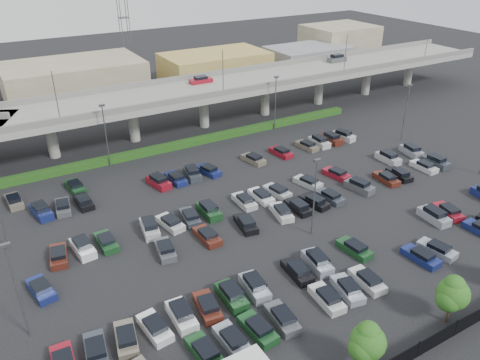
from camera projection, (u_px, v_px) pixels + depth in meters
name	position (u px, v px, depth m)	size (l,w,h in m)	color
ground	(275.00, 206.00, 64.43)	(280.00, 280.00, 0.00)	black
overpass	(178.00, 96.00, 85.62)	(150.00, 13.00, 15.80)	gray
hedge	(197.00, 141.00, 83.31)	(66.00, 1.60, 1.10)	#1A4313
fence	(448.00, 333.00, 42.55)	(70.00, 0.10, 2.00)	black
tree_row	(445.00, 299.00, 42.80)	(65.07, 3.66, 5.94)	#332316
parked_cars	(282.00, 217.00, 60.66)	(63.10, 41.64, 1.67)	#521F16
light_poles	(242.00, 166.00, 61.22)	(66.90, 48.38, 10.30)	#4A4A4F
distant_buildings	(177.00, 69.00, 115.53)	(138.00, 24.00, 9.00)	slate
comm_tower	(123.00, 15.00, 115.63)	(2.40, 2.40, 30.00)	#4A4A4F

